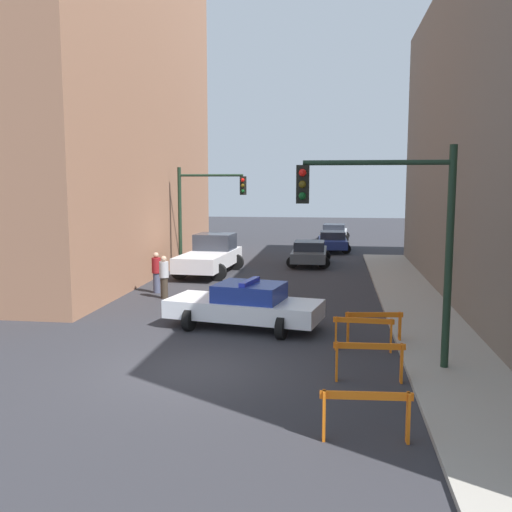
{
  "coord_description": "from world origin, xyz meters",
  "views": [
    {
      "loc": [
        3.27,
        -12.82,
        4.47
      ],
      "look_at": [
        0.7,
        5.67,
        2.05
      ],
      "focal_mm": 40.0,
      "sensor_mm": 36.0,
      "label": 1
    }
  ],
  "objects_px": {
    "barrier_mid": "(369,355)",
    "barrier_front": "(366,408)",
    "traffic_light_near": "(398,223)",
    "traffic_light_far": "(201,204)",
    "barrier_corner": "(374,322)",
    "parked_car_mid": "(332,241)",
    "barrier_back": "(363,328)",
    "pedestrian_corner": "(156,272)",
    "parked_car_near": "(309,253)",
    "police_car": "(245,305)",
    "white_truck": "(211,255)",
    "parked_car_far": "(334,232)",
    "pedestrian_crossing": "(164,276)"
  },
  "relations": [
    {
      "from": "barrier_mid",
      "to": "barrier_front",
      "type": "bearing_deg",
      "value": -94.24
    },
    {
      "from": "traffic_light_near",
      "to": "traffic_light_far",
      "type": "bearing_deg",
      "value": 119.74
    },
    {
      "from": "traffic_light_near",
      "to": "barrier_corner",
      "type": "bearing_deg",
      "value": 98.92
    },
    {
      "from": "parked_car_mid",
      "to": "barrier_back",
      "type": "height_order",
      "value": "parked_car_mid"
    },
    {
      "from": "parked_car_mid",
      "to": "barrier_mid",
      "type": "xyz_separation_m",
      "value": [
        0.95,
        -24.53,
        -0.06
      ]
    },
    {
      "from": "pedestrian_corner",
      "to": "parked_car_near",
      "type": "bearing_deg",
      "value": 74.18
    },
    {
      "from": "police_car",
      "to": "barrier_back",
      "type": "bearing_deg",
      "value": -108.14
    },
    {
      "from": "traffic_light_near",
      "to": "parked_car_near",
      "type": "distance_m",
      "value": 17.68
    },
    {
      "from": "barrier_back",
      "to": "barrier_corner",
      "type": "xyz_separation_m",
      "value": [
        0.32,
        0.72,
        0.0
      ]
    },
    {
      "from": "barrier_front",
      "to": "barrier_corner",
      "type": "bearing_deg",
      "value": 85.02
    },
    {
      "from": "white_truck",
      "to": "pedestrian_corner",
      "type": "xyz_separation_m",
      "value": [
        -1.11,
        -5.11,
        -0.04
      ]
    },
    {
      "from": "traffic_light_far",
      "to": "parked_car_near",
      "type": "distance_m",
      "value": 6.69
    },
    {
      "from": "traffic_light_near",
      "to": "barrier_back",
      "type": "bearing_deg",
      "value": 114.77
    },
    {
      "from": "barrier_mid",
      "to": "barrier_back",
      "type": "relative_size",
      "value": 1.0
    },
    {
      "from": "pedestrian_corner",
      "to": "barrier_back",
      "type": "bearing_deg",
      "value": -23.93
    },
    {
      "from": "parked_car_far",
      "to": "barrier_mid",
      "type": "height_order",
      "value": "parked_car_far"
    },
    {
      "from": "police_car",
      "to": "barrier_mid",
      "type": "relative_size",
      "value": 3.11
    },
    {
      "from": "white_truck",
      "to": "parked_car_far",
      "type": "height_order",
      "value": "white_truck"
    },
    {
      "from": "traffic_light_near",
      "to": "white_truck",
      "type": "distance_m",
      "value": 15.71
    },
    {
      "from": "pedestrian_crossing",
      "to": "traffic_light_far",
      "type": "bearing_deg",
      "value": 114.57
    },
    {
      "from": "parked_car_far",
      "to": "barrier_back",
      "type": "relative_size",
      "value": 2.74
    },
    {
      "from": "traffic_light_far",
      "to": "parked_car_mid",
      "type": "distance_m",
      "value": 11.82
    },
    {
      "from": "pedestrian_corner",
      "to": "barrier_front",
      "type": "bearing_deg",
      "value": -40.61
    },
    {
      "from": "police_car",
      "to": "parked_car_far",
      "type": "distance_m",
      "value": 26.76
    },
    {
      "from": "barrier_front",
      "to": "police_car",
      "type": "bearing_deg",
      "value": 113.89
    },
    {
      "from": "pedestrian_crossing",
      "to": "barrier_corner",
      "type": "xyz_separation_m",
      "value": [
        7.62,
        -5.27,
        -0.24
      ]
    },
    {
      "from": "parked_car_near",
      "to": "barrier_mid",
      "type": "distance_m",
      "value": 18.3
    },
    {
      "from": "parked_car_near",
      "to": "pedestrian_corner",
      "type": "distance_m",
      "value": 10.51
    },
    {
      "from": "barrier_front",
      "to": "barrier_corner",
      "type": "relative_size",
      "value": 1.01
    },
    {
      "from": "pedestrian_crossing",
      "to": "pedestrian_corner",
      "type": "distance_m",
      "value": 1.21
    },
    {
      "from": "pedestrian_crossing",
      "to": "barrier_front",
      "type": "height_order",
      "value": "pedestrian_crossing"
    },
    {
      "from": "white_truck",
      "to": "barrier_corner",
      "type": "relative_size",
      "value": 3.48
    },
    {
      "from": "pedestrian_crossing",
      "to": "barrier_mid",
      "type": "bearing_deg",
      "value": -24.97
    },
    {
      "from": "traffic_light_near",
      "to": "barrier_back",
      "type": "xyz_separation_m",
      "value": [
        -0.66,
        1.43,
        -2.91
      ]
    },
    {
      "from": "police_car",
      "to": "parked_car_near",
      "type": "relative_size",
      "value": 1.16
    },
    {
      "from": "police_car",
      "to": "barrier_back",
      "type": "distance_m",
      "value": 4.0
    },
    {
      "from": "parked_car_near",
      "to": "pedestrian_crossing",
      "type": "relative_size",
      "value": 2.59
    },
    {
      "from": "parked_car_near",
      "to": "barrier_mid",
      "type": "relative_size",
      "value": 2.69
    },
    {
      "from": "traffic_light_far",
      "to": "white_truck",
      "type": "xyz_separation_m",
      "value": [
        0.55,
        -0.5,
        -2.49
      ]
    },
    {
      "from": "police_car",
      "to": "traffic_light_far",
      "type": "bearing_deg",
      "value": 31.29
    },
    {
      "from": "white_truck",
      "to": "traffic_light_near",
      "type": "bearing_deg",
      "value": -56.95
    },
    {
      "from": "parked_car_far",
      "to": "barrier_corner",
      "type": "relative_size",
      "value": 2.76
    },
    {
      "from": "barrier_mid",
      "to": "barrier_back",
      "type": "distance_m",
      "value": 2.38
    },
    {
      "from": "parked_car_near",
      "to": "parked_car_mid",
      "type": "distance_m",
      "value": 6.48
    },
    {
      "from": "parked_car_near",
      "to": "pedestrian_crossing",
      "type": "xyz_separation_m",
      "value": [
        -5.15,
        -9.81,
        0.19
      ]
    },
    {
      "from": "parked_car_near",
      "to": "barrier_back",
      "type": "xyz_separation_m",
      "value": [
        2.14,
        -15.79,
        -0.06
      ]
    },
    {
      "from": "barrier_mid",
      "to": "traffic_light_near",
      "type": "bearing_deg",
      "value": 55.64
    },
    {
      "from": "white_truck",
      "to": "parked_car_mid",
      "type": "bearing_deg",
      "value": 63.77
    },
    {
      "from": "pedestrian_corner",
      "to": "barrier_front",
      "type": "height_order",
      "value": "pedestrian_corner"
    },
    {
      "from": "police_car",
      "to": "parked_car_far",
      "type": "xyz_separation_m",
      "value": [
        2.64,
        26.63,
        -0.05
      ]
    }
  ]
}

